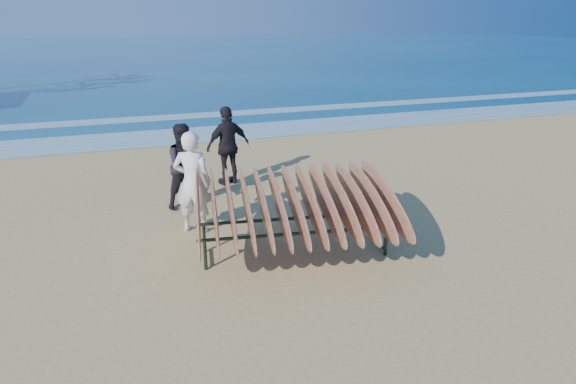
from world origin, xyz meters
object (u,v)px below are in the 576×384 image
(surfboard_rack, at_px, (295,204))
(person_white, at_px, (192,182))
(person_dark_a, at_px, (186,166))
(person_dark_b, at_px, (228,146))

(surfboard_rack, distance_m, person_white, 2.07)
(person_white, height_order, person_dark_a, person_white)
(surfboard_rack, bearing_deg, person_white, 141.98)
(person_dark_a, height_order, person_dark_b, person_dark_b)
(person_dark_a, distance_m, person_dark_b, 1.72)
(surfboard_rack, xyz_separation_m, person_white, (-1.38, 1.54, 0.06))
(person_white, relative_size, person_dark_b, 1.02)
(person_dark_b, bearing_deg, surfboard_rack, 77.67)
(person_white, height_order, person_dark_b, person_white)
(surfboard_rack, bearing_deg, person_dark_b, 101.36)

